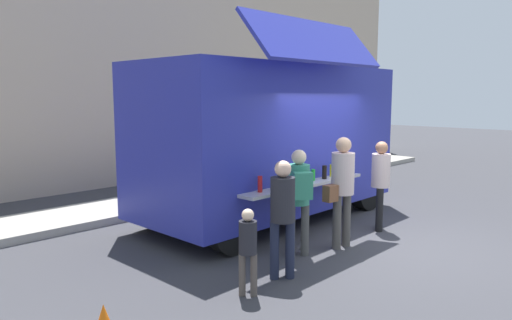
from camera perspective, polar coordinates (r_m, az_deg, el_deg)
ground_plane at (r=8.33m, az=15.17°, el=-9.62°), size 60.00×60.00×0.00m
curb_strip at (r=9.64m, az=-27.29°, el=-7.38°), size 28.00×1.60×0.15m
food_truck_main at (r=9.31m, az=1.81°, el=2.75°), size 5.46×3.06×3.72m
trash_bin at (r=13.69m, az=5.00°, el=-0.38°), size 0.60×0.60×1.04m
customer_front_ordering at (r=7.69m, az=10.31°, el=-2.73°), size 0.59×0.37×1.80m
customer_mid_with_backpack at (r=7.19m, az=5.21°, el=-3.84°), size 0.49×0.52×1.65m
customer_rear_waiting at (r=6.31m, az=3.22°, el=-5.90°), size 0.33×0.33×1.61m
customer_extra_browsing at (r=8.88m, az=14.78°, el=-2.05°), size 0.33×0.33×1.63m
child_near_queue at (r=5.84m, az=-0.98°, el=-10.11°), size 0.22×0.22×1.10m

